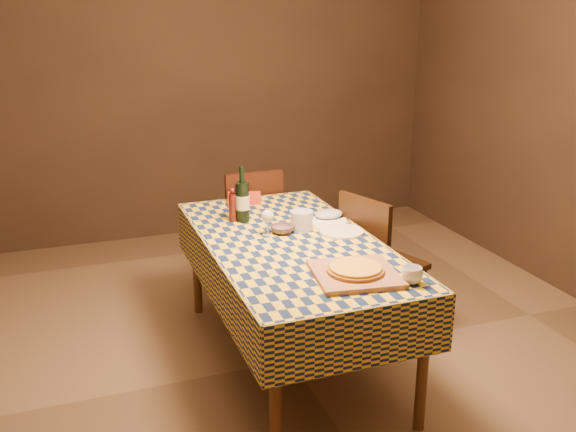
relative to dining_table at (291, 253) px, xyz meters
The scene contains 16 objects.
room 0.66m from the dining_table, ahead, with size 5.00×5.10×2.70m.
dining_table is the anchor object (origin of this frame).
cutting_board 0.60m from the dining_table, 78.30° to the right, with size 0.40×0.40×0.03m, color #9B6749.
pizza 0.60m from the dining_table, 78.30° to the right, with size 0.34×0.34×0.03m.
pepper_mill 0.52m from the dining_table, 115.76° to the left, with size 0.07×0.07×0.21m.
bowl 0.17m from the dining_table, 91.04° to the left, with size 0.14×0.14×0.04m, color #654B55.
wine_glass 0.25m from the dining_table, 124.01° to the left, with size 0.08×0.08×0.15m.
wine_bottle 0.50m from the dining_table, 110.63° to the left, with size 0.10×0.10×0.34m.
deli_tub 0.24m from the dining_table, 51.68° to the left, with size 0.13×0.13×0.11m, color silver.
takeout_container 0.81m from the dining_table, 92.67° to the left, with size 0.22×0.15×0.05m, color red.
white_plate 0.33m from the dining_table, ahead, with size 0.26×0.26×0.01m, color white.
tumbler 0.83m from the dining_table, 65.52° to the right, with size 0.10×0.10×0.08m, color white.
flour_patch 0.37m from the dining_table, 37.34° to the left, with size 0.28×0.22×0.00m, color white.
flour_bag 0.48m from the dining_table, 39.83° to the left, with size 0.18×0.13×0.05m, color #ADBBDE.
chair_far 1.09m from the dining_table, 85.85° to the left, with size 0.43×0.44×0.93m.
chair_right 0.67m from the dining_table, 14.55° to the left, with size 0.54×0.53×0.93m.
Camera 1 is at (-1.17, -3.18, 2.03)m, focal length 40.00 mm.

